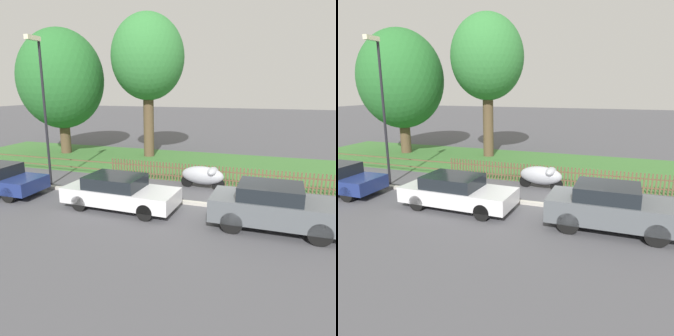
{
  "view_description": "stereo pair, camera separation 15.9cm",
  "coord_description": "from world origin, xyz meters",
  "views": [
    {
      "loc": [
        1.45,
        -11.23,
        4.29
      ],
      "look_at": [
        -2.64,
        1.03,
        1.1
      ],
      "focal_mm": 35.0,
      "sensor_mm": 36.0,
      "label": 1
    },
    {
      "loc": [
        1.6,
        -11.18,
        4.29
      ],
      "look_at": [
        -2.64,
        1.03,
        1.1
      ],
      "focal_mm": 35.0,
      "sensor_mm": 36.0,
      "label": 2
    }
  ],
  "objects": [
    {
      "name": "ground_plane",
      "position": [
        0.0,
        0.0,
        0.0
      ],
      "size": [
        120.0,
        120.0,
        0.0
      ],
      "primitive_type": "plane",
      "color": "#4C4C51"
    },
    {
      "name": "kerb_stone",
      "position": [
        0.0,
        0.1,
        0.06
      ],
      "size": [
        35.65,
        0.2,
        0.12
      ],
      "primitive_type": "cube",
      "color": "#B2ADA3",
      "rests_on": "ground"
    },
    {
      "name": "grass_strip",
      "position": [
        0.0,
        6.56,
        0.01
      ],
      "size": [
        35.65,
        7.25,
        0.01
      ],
      "primitive_type": "cube",
      "color": "#3D7033",
      "rests_on": "ground"
    },
    {
      "name": "park_fence",
      "position": [
        0.0,
        2.95,
        0.43
      ],
      "size": [
        35.65,
        0.05,
        0.87
      ],
      "color": "brown",
      "rests_on": "ground"
    },
    {
      "name": "parked_car_black_saloon",
      "position": [
        -3.77,
        -1.11,
        0.63
      ],
      "size": [
        4.18,
        1.79,
        1.23
      ],
      "rotation": [
        0.0,
        0.0,
        -0.04
      ],
      "color": "silver",
      "rests_on": "ground"
    },
    {
      "name": "parked_car_navy_estate",
      "position": [
        1.57,
        -1.24,
        0.75
      ],
      "size": [
        3.97,
        1.69,
        1.43
      ],
      "rotation": [
        0.0,
        0.0,
        -0.02
      ],
      "color": "#51565B",
      "rests_on": "ground"
    },
    {
      "name": "covered_motorcycle",
      "position": [
        -1.4,
        2.19,
        0.6
      ],
      "size": [
        1.94,
        0.88,
        0.99
      ],
      "rotation": [
        0.0,
        0.0,
        -0.07
      ],
      "color": "black",
      "rests_on": "ground"
    },
    {
      "name": "tree_nearest_kerb",
      "position": [
        -11.94,
        7.22,
        4.77
      ],
      "size": [
        5.44,
        5.44,
        7.93
      ],
      "color": "brown",
      "rests_on": "ground"
    },
    {
      "name": "tree_behind_motorcycle",
      "position": [
        -6.23,
        7.97,
        5.98
      ],
      "size": [
        4.42,
        4.42,
        8.59
      ],
      "color": "brown",
      "rests_on": "ground"
    },
    {
      "name": "street_lamp",
      "position": [
        -8.1,
        0.53,
        3.91
      ],
      "size": [
        0.2,
        0.79,
        6.31
      ],
      "color": "black",
      "rests_on": "ground"
    }
  ]
}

